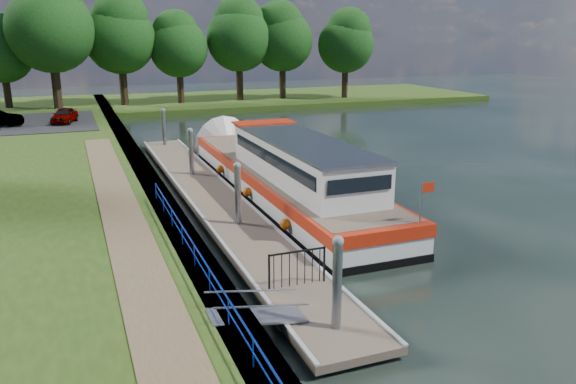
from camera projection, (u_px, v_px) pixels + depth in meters
name	position (u px, v px, depth m)	size (l,w,h in m)	color
ground	(327.00, 332.00, 15.27)	(160.00, 160.00, 0.00)	black
bank_edge	(152.00, 190.00, 27.72)	(1.10, 90.00, 0.78)	#473D2D
far_bank	(232.00, 100.00, 66.01)	(60.00, 18.00, 0.60)	#284112
footpath	(128.00, 231.00, 20.69)	(1.60, 40.00, 0.05)	brown
carpark	(4.00, 124.00, 45.28)	(14.00, 12.00, 0.06)	black
blue_fence	(201.00, 261.00, 16.64)	(0.04, 18.04, 0.72)	#0C2DBF
pontoon	(212.00, 199.00, 26.88)	(2.50, 30.00, 0.56)	brown
mooring_piles	(211.00, 177.00, 26.58)	(0.30, 27.30, 3.55)	gray
gangway	(257.00, 315.00, 14.90)	(2.58, 1.00, 0.92)	#A5A8AD
gate_panel	(297.00, 263.00, 16.93)	(1.85, 0.05, 1.15)	black
barge	(279.00, 172.00, 28.29)	(4.36, 21.15, 4.78)	black
horizon_trees	(108.00, 33.00, 56.21)	(54.38, 10.03, 12.87)	#332316
car_a	(64.00, 115.00, 45.60)	(1.45, 3.61, 1.23)	#999999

